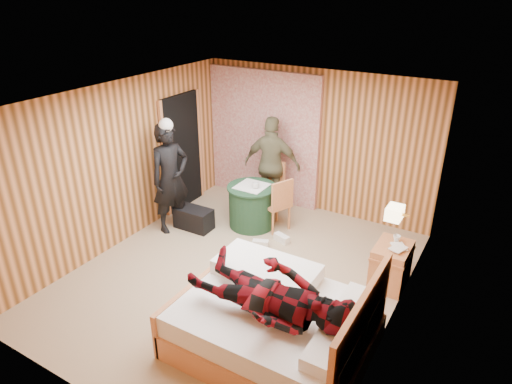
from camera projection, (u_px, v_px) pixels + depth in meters
The scene contains 23 objects.
floor at pixel (238, 275), 6.45m from camera, with size 4.20×5.00×0.01m, color tan.
ceiling at pixel (235, 100), 5.40m from camera, with size 4.20×5.00×0.01m, color white.
wall_back at pixel (315, 142), 7.87m from camera, with size 4.20×0.02×2.50m, color #E39257.
wall_left at pixel (120, 165), 6.89m from camera, with size 0.02×5.00×2.50m, color #E39257.
wall_right at pixel (399, 237), 4.95m from camera, with size 0.02×5.00×2.50m, color #E39257.
curtain at pixel (263, 137), 8.30m from camera, with size 2.20×0.08×2.40m, color beige.
doorway at pixel (182, 152), 8.06m from camera, with size 0.06×0.90×2.05m, color black.
wall_lamp at pixel (395, 213), 5.36m from camera, with size 0.26×0.24×0.16m.
bed at pixel (277, 323), 5.06m from camera, with size 2.08×1.64×1.13m.
nightstand at pixel (391, 265), 6.13m from camera, with size 0.46×0.63×0.60m.
round_table at pixel (252, 206), 7.62m from camera, with size 0.82×0.82×0.73m.
chair_far at pixel (271, 183), 8.06m from camera, with size 0.44×0.44×0.93m.
chair_near at pixel (278, 201), 7.40m from camera, with size 0.55×0.55×0.92m.
duffel_bag at pixel (194, 218), 7.61m from camera, with size 0.63×0.33×0.36m, color black.
sneaker_left at pixel (261, 244), 7.11m from camera, with size 0.25×0.10×0.11m, color white.
sneaker_right at pixel (282, 238), 7.25m from camera, with size 0.27×0.11×0.12m, color white.
woman_standing at pixel (170, 178), 7.30m from camera, with size 0.66×0.43×1.82m, color black.
man_at_table at pixel (272, 165), 7.95m from camera, with size 1.01×0.42×1.72m, color #6B6747.
man_on_bed at pixel (270, 286), 4.58m from camera, with size 1.77×0.67×0.86m, color maroon.
book_lower at pixel (393, 247), 5.96m from camera, with size 0.17×0.22×0.02m, color white.
book_upper at pixel (393, 246), 5.95m from camera, with size 0.16×0.22×0.02m, color white.
cup_nightstand at pixel (397, 239), 6.09m from camera, with size 0.10×0.10×0.09m, color white.
cup_table at pixel (255, 185), 7.36m from camera, with size 0.12×0.12×0.10m, color white.
Camera 1 is at (2.95, -4.48, 3.77)m, focal length 32.00 mm.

